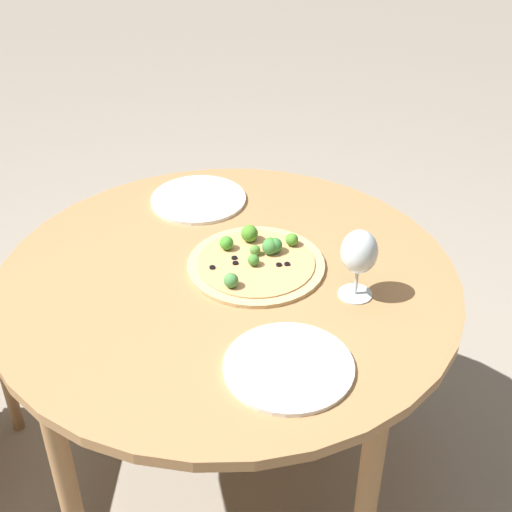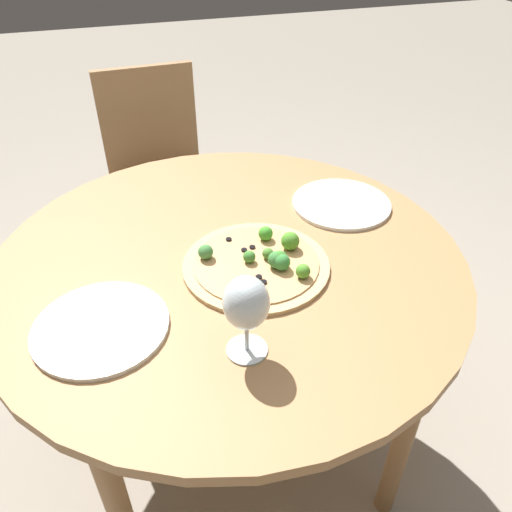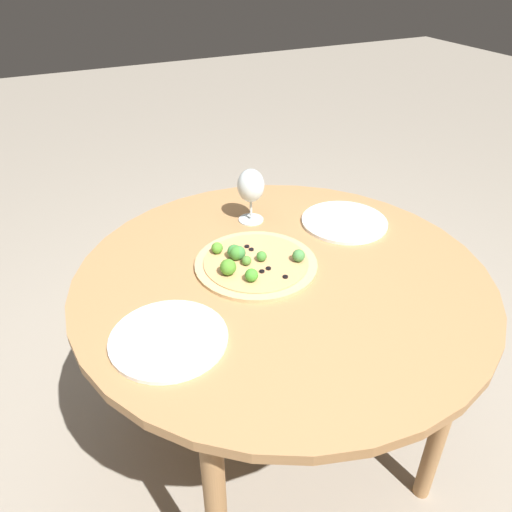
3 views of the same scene
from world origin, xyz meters
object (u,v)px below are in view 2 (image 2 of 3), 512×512
(chair, at_px, (160,175))
(pizza, at_px, (260,262))
(wine_glass, at_px, (246,305))
(plate_far, at_px, (341,204))
(plate_near, at_px, (101,327))

(chair, xyz_separation_m, pizza, (-0.09, 0.99, 0.26))
(wine_glass, bearing_deg, plate_far, -133.63)
(plate_far, bearing_deg, wine_glass, 46.37)
(chair, xyz_separation_m, plate_far, (-0.38, 0.81, 0.26))
(plate_far, bearing_deg, chair, -64.81)
(chair, relative_size, pizza, 2.66)
(pizza, xyz_separation_m, plate_near, (0.35, 0.09, -0.01))
(wine_glass, distance_m, plate_far, 0.58)
(plate_near, bearing_deg, plate_far, -157.11)
(plate_near, height_order, plate_far, same)
(chair, relative_size, wine_glass, 5.18)
(wine_glass, xyz_separation_m, plate_far, (-0.40, -0.42, -0.11))
(wine_glass, bearing_deg, pizza, -113.88)
(chair, height_order, pizza, chair)
(pizza, height_order, wine_glass, wine_glass)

